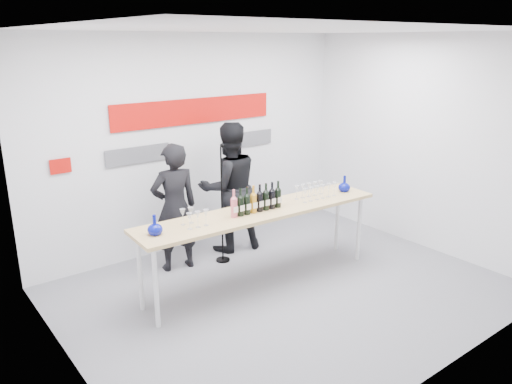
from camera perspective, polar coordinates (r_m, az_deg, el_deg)
ground at (r=6.13m, az=3.49°, el=-11.22°), size 5.00×5.00×0.00m
back_wall at (r=7.17m, az=-6.89°, el=5.63°), size 5.00×0.04×3.00m
signage at (r=7.06m, az=-7.24°, el=7.98°), size 3.38×0.02×0.79m
tasting_table at (r=5.98m, az=0.59°, el=-2.71°), size 3.19×0.79×0.95m
wine_bottles at (r=5.84m, az=0.07°, el=-0.76°), size 0.71×0.11×0.33m
decanter_left at (r=5.29m, az=-11.50°, el=-3.69°), size 0.16×0.16×0.21m
decanter_right at (r=6.77m, az=10.07°, el=0.96°), size 0.16×0.16×0.21m
glasses_left at (r=5.47m, az=-7.16°, el=-2.97°), size 0.26×0.23×0.18m
glasses_right at (r=6.43m, az=6.75°, el=0.11°), size 0.56×0.25×0.18m
presenter_left at (r=6.47m, az=-9.29°, el=-1.77°), size 0.67×0.49×1.68m
presenter_right at (r=6.99m, az=-3.08°, el=0.53°), size 1.01×0.86×1.84m
mic_stand at (r=6.72m, az=-3.86°, el=-3.96°), size 0.19×0.19×1.64m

